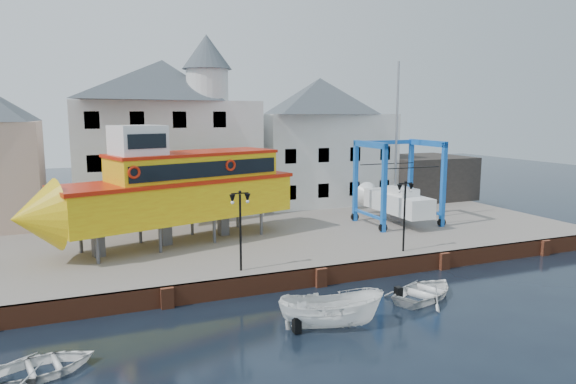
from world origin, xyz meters
name	(u,v)px	position (x,y,z in m)	size (l,w,h in m)	color
ground	(320,286)	(0.00, 0.00, 0.00)	(140.00, 140.00, 0.00)	black
hardstanding	(254,233)	(0.00, 11.00, 0.50)	(44.00, 22.00, 1.00)	slate
quay_wall	(320,277)	(0.00, 0.10, 0.50)	(44.00, 0.47, 1.00)	brown
building_white_main	(167,135)	(-4.87, 18.39, 7.34)	(14.00, 8.30, 14.00)	white
building_white_right	(319,141)	(9.00, 19.00, 6.60)	(12.00, 8.00, 11.20)	white
shed_dark	(422,177)	(19.00, 17.00, 3.00)	(8.00, 7.00, 4.00)	black
lamp_post_left	(240,210)	(-4.00, 1.20, 4.17)	(1.12, 0.32, 4.20)	black
lamp_post_right	(405,198)	(6.00, 1.20, 4.17)	(1.12, 0.32, 4.20)	black
tour_boat	(165,189)	(-6.72, 7.98, 4.48)	(17.37, 8.68, 7.37)	#59595E
travel_lift	(392,196)	(10.05, 8.53, 2.97)	(5.54, 7.79, 11.73)	#134FAE
motorboat_a	(331,328)	(-1.88, -4.95, 0.00)	(1.70, 4.53, 1.75)	white
motorboat_b	(425,297)	(4.11, -3.47, 0.00)	(3.03, 4.24, 0.88)	white
motorboat_d	(39,375)	(-13.18, -4.70, 0.00)	(2.70, 3.79, 0.78)	white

